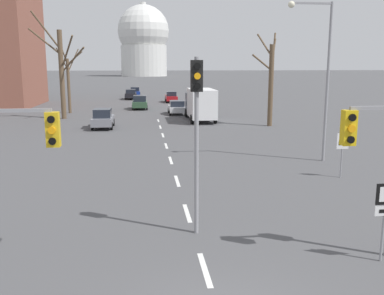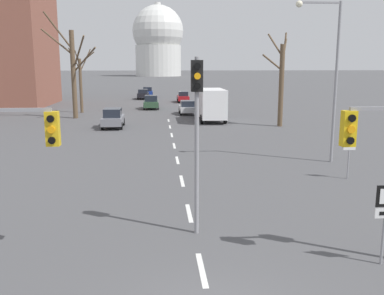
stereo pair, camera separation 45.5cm
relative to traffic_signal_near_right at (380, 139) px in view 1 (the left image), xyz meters
name	(u,v)px [view 1 (the left image)]	position (x,y,z in m)	size (l,w,h in m)	color
lane_stripe_0	(205,269)	(-4.86, -0.26, -3.42)	(0.16, 2.00, 0.01)	silver
lane_stripe_1	(187,213)	(-4.86, 4.24, -3.42)	(0.16, 2.00, 0.01)	silver
lane_stripe_2	(177,181)	(-4.86, 8.74, -3.42)	(0.16, 2.00, 0.01)	silver
lane_stripe_3	(171,160)	(-4.86, 13.24, -3.42)	(0.16, 2.00, 0.01)	silver
lane_stripe_4	(166,146)	(-4.86, 17.74, -3.42)	(0.16, 2.00, 0.01)	silver
lane_stripe_5	(163,135)	(-4.86, 22.24, -3.42)	(0.16, 2.00, 0.01)	silver
lane_stripe_6	(160,127)	(-4.86, 26.74, -3.42)	(0.16, 2.00, 0.01)	silver
lane_stripe_7	(158,121)	(-4.86, 31.24, -3.42)	(0.16, 2.00, 0.01)	silver
traffic_signal_near_right	(380,139)	(0.00, 0.00, 0.00)	(1.78, 0.34, 4.55)	gray
traffic_signal_near_left	(0,141)	(-10.30, 1.06, -0.03)	(2.58, 0.34, 4.48)	gray
traffic_signal_centre_tall	(197,114)	(-4.76, 2.32, 0.50)	(0.36, 0.34, 5.68)	gray
speed_limit_sign	(342,147)	(3.16, 8.46, -1.92)	(0.60, 0.08, 2.24)	gray
street_lamp_right	(321,66)	(3.39, 12.11, 1.95)	(2.53, 0.36, 8.76)	gray
sedan_near_left	(177,107)	(-2.56, 36.64, -2.67)	(1.87, 3.86, 1.51)	silver
sedan_near_right	(135,92)	(-7.56, 65.27, -2.64)	(1.80, 4.27, 1.59)	navy
sedan_mid_centre	(103,118)	(-9.84, 26.72, -2.58)	(1.79, 4.09, 1.70)	slate
sedan_far_left	(171,97)	(-2.13, 52.02, -2.63)	(1.69, 4.19, 1.60)	maroon
sedan_far_right	(140,102)	(-6.69, 42.60, -2.59)	(1.88, 4.03, 1.71)	#2D4C33
sedan_distant_centre	(131,94)	(-8.15, 58.30, -2.60)	(1.84, 4.44, 1.59)	black
delivery_truck	(200,103)	(-0.73, 30.71, -1.73)	(2.44, 7.20, 3.14)	#333842
bare_tree_left_near	(69,81)	(-14.58, 39.10, 0.20)	(2.60, 2.38, 7.27)	brown
bare_tree_right_near	(271,79)	(4.98, 26.48, 0.71)	(2.68, 2.43, 8.29)	brown
bare_tree_left_far	(61,70)	(-14.40, 33.77, 1.52)	(5.72, 3.08, 10.51)	brown
capitol_dome	(144,41)	(-4.86, 198.48, 13.12)	(24.06, 24.06, 33.98)	silver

